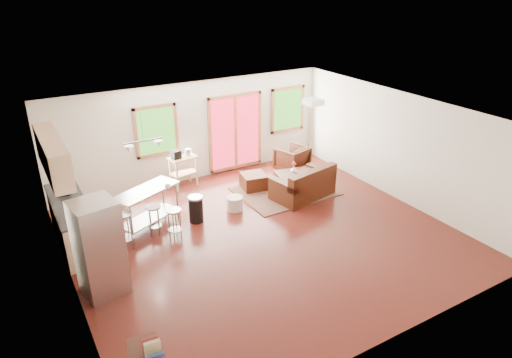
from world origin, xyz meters
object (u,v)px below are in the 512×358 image
coffee_table (296,174)px  armchair (292,158)px  rug (285,191)px  refrigerator (100,248)px  loveseat (304,185)px  ottoman (254,181)px  island (148,202)px  kitchen_cart (182,161)px

coffee_table → armchair: 1.04m
rug → refrigerator: (-4.88, -1.71, 0.85)m
rug → coffee_table: (0.39, 0.11, 0.34)m
loveseat → armchair: loveseat is taller
ottoman → coffee_table: bearing=-24.7°
ottoman → refrigerator: bearing=-152.1°
island → kitchen_cart: (1.42, 1.58, 0.08)m
coffee_table → ottoman: (-0.99, 0.45, -0.15)m
loveseat → ottoman: 1.33m
armchair → kitchen_cart: bearing=-25.6°
rug → armchair: bearing=48.7°
coffee_table → kitchen_cart: kitchen_cart is taller
rug → loveseat: bearing=-65.7°
ottoman → island: 3.01m
rug → island: bearing=180.0°
rug → kitchen_cart: bearing=143.0°
loveseat → refrigerator: bearing=-177.3°
coffee_table → kitchen_cart: (-2.49, 1.47, 0.35)m
armchair → kitchen_cart: 3.06m
armchair → kitchen_cart: (-2.99, 0.56, 0.31)m
coffee_table → ottoman: bearing=155.3°
loveseat → ottoman: size_ratio=2.76×
coffee_table → island: 3.92m
rug → coffee_table: 0.53m
refrigerator → rug: bearing=10.1°
rug → kitchen_cart: kitchen_cart is taller
kitchen_cart → coffee_table: bearing=-30.6°
refrigerator → ottoman: bearing=18.7°
armchair → rug: bearing=33.7°
rug → armchair: size_ratio=2.95×
kitchen_cart → refrigerator: bearing=-130.2°
kitchen_cart → rug: bearing=-37.0°
refrigerator → kitchen_cart: (2.78, 3.29, -0.16)m
loveseat → kitchen_cart: bearing=127.5°
armchair → ottoman: size_ratio=1.33×
coffee_table → refrigerator: 5.60m
island → coffee_table: bearing=1.5°
rug → armchair: 1.41m
loveseat → armchair: 1.65m
rug → refrigerator: 5.24m
rug → refrigerator: bearing=-160.6°
ottoman → kitchen_cart: kitchen_cart is taller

